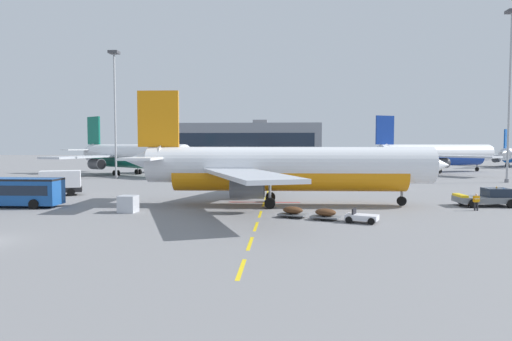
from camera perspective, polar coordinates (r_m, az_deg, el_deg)
ground at (r=70.85m, az=19.83°, el=-2.10°), size 400.00×400.00×0.00m
apron_paint_markings at (r=65.38m, az=1.66°, el=-2.34°), size 8.00×95.52×0.01m
airliner_foreground at (r=47.63m, az=3.53°, el=0.30°), size 34.71×34.62×12.20m
pushback_tug at (r=52.83m, az=27.46°, el=-3.09°), size 6.08×3.35×2.08m
airliner_far_center at (r=110.95m, az=21.84°, el=1.88°), size 35.03×33.34×12.76m
airliner_far_right at (r=97.02m, az=-15.59°, el=1.84°), size 33.41×31.11×12.81m
apron_shuttle_bus at (r=53.11m, az=-29.58°, el=-2.19°), size 12.02×3.03×3.00m
catering_truck at (r=69.44m, az=16.89°, el=-0.79°), size 3.85×7.35×3.14m
fuel_service_truck at (r=62.02m, az=-24.34°, el=-1.42°), size 7.38×4.96×3.14m
baggage_train at (r=38.89m, az=8.91°, el=-5.49°), size 8.51×4.64×1.14m
ground_crew_worker at (r=48.84m, az=26.27°, el=-3.50°), size 0.68×0.32×1.67m
uld_cargo_container at (r=44.40m, az=-15.99°, el=-4.12°), size 1.70×1.66×1.60m
apron_light_mast_near at (r=88.92m, az=-17.55°, el=8.64°), size 1.80×1.80×23.90m
apron_light_mast_far at (r=87.84m, az=29.65°, el=10.22°), size 1.80×1.80×28.91m
terminal_satellite at (r=191.86m, az=-2.70°, el=3.68°), size 72.27×19.86×16.91m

